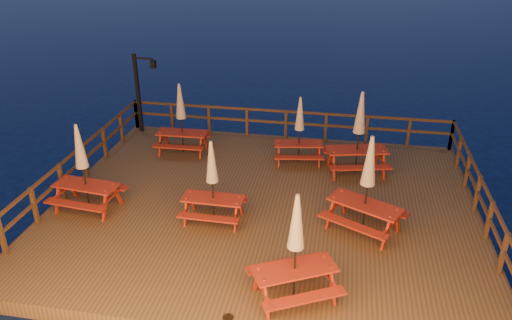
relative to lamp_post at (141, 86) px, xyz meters
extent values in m
plane|color=black|center=(5.39, -4.55, -2.20)|extent=(500.00, 500.00, 0.00)
cube|color=#4C3318|center=(5.39, -4.55, -2.00)|extent=(12.00, 10.00, 0.40)
cylinder|color=#381E12|center=(-0.21, 0.05, -2.50)|extent=(0.24, 0.24, 1.40)
cylinder|color=#381E12|center=(5.39, 0.05, -2.50)|extent=(0.24, 0.24, 1.40)
cylinder|color=#381E12|center=(10.99, 0.05, -2.50)|extent=(0.24, 0.24, 1.40)
cube|color=#381E12|center=(5.39, 0.30, -0.75)|extent=(11.70, 0.06, 0.09)
cube|color=#381E12|center=(5.39, 0.30, -1.19)|extent=(11.70, 0.06, 0.09)
cube|color=#381E12|center=(0.71, 0.30, -1.25)|extent=(0.10, 0.10, 1.10)
cube|color=#381E12|center=(5.39, 0.30, -1.25)|extent=(0.10, 0.10, 1.10)
cube|color=#381E12|center=(10.07, 0.30, -1.25)|extent=(0.10, 0.10, 1.10)
cube|color=#381E12|center=(-0.46, -4.55, -0.75)|extent=(0.06, 9.70, 0.09)
cube|color=#381E12|center=(-0.46, -4.55, -1.19)|extent=(0.06, 9.70, 0.09)
cube|color=#381E12|center=(-0.46, -4.55, -1.25)|extent=(0.10, 0.10, 1.10)
cube|color=#381E12|center=(-0.46, -0.67, -1.25)|extent=(0.10, 0.10, 1.10)
cube|color=#381E12|center=(11.24, -4.55, -0.75)|extent=(0.06, 9.70, 0.09)
cube|color=#381E12|center=(11.24, -4.55, -1.19)|extent=(0.06, 9.70, 0.09)
cube|color=#381E12|center=(11.24, -4.55, -1.25)|extent=(0.10, 0.10, 1.10)
cube|color=#381E12|center=(11.24, -0.67, -1.25)|extent=(0.10, 0.10, 1.10)
cube|color=black|center=(-0.16, 0.00, -0.30)|extent=(0.12, 0.12, 3.00)
cube|color=black|center=(0.19, 0.00, 1.05)|extent=(0.70, 0.06, 0.06)
cube|color=black|center=(0.54, 0.00, 0.85)|extent=(0.18, 0.18, 0.28)
sphere|color=#FFBC66|center=(0.54, 0.00, 0.85)|extent=(0.14, 0.14, 0.14)
cube|color=maroon|center=(2.01, -1.55, -1.07)|extent=(1.75, 0.73, 0.05)
cube|color=maroon|center=(1.99, -0.98, -1.36)|extent=(1.74, 0.32, 0.05)
cube|color=maroon|center=(2.03, -2.13, -1.36)|extent=(1.74, 0.32, 0.05)
cube|color=maroon|center=(1.28, -1.26, -1.43)|extent=(0.06, 0.10, 0.72)
cube|color=maroon|center=(1.30, -1.89, -1.43)|extent=(0.06, 0.10, 0.72)
cube|color=maroon|center=(2.72, -1.21, -1.43)|extent=(0.06, 0.10, 0.72)
cube|color=maroon|center=(2.74, -1.85, -1.43)|extent=(0.06, 0.10, 0.72)
cylinder|color=black|center=(2.01, -1.55, -0.59)|extent=(0.04, 0.04, 2.41)
cone|color=tan|center=(2.01, -1.55, 0.08)|extent=(0.35, 0.35, 1.20)
sphere|color=black|center=(2.01, -1.55, 0.64)|extent=(0.07, 0.07, 0.07)
cube|color=maroon|center=(8.15, -5.40, -1.01)|extent=(2.01, 1.51, 0.05)
cube|color=maroon|center=(8.44, -4.85, -1.33)|extent=(1.80, 1.12, 0.05)
cube|color=maroon|center=(7.86, -5.96, -1.33)|extent=(1.80, 1.12, 0.05)
cube|color=maroon|center=(7.61, -4.74, -1.40)|extent=(0.10, 0.12, 0.78)
cube|color=maroon|center=(7.30, -5.35, -1.40)|extent=(0.10, 0.12, 0.78)
cube|color=maroon|center=(9.01, -5.46, -1.40)|extent=(0.10, 0.12, 0.78)
cube|color=maroon|center=(8.69, -6.07, -1.40)|extent=(0.10, 0.12, 0.78)
cylinder|color=black|center=(8.15, -5.40, -0.49)|extent=(0.05, 0.05, 2.61)
cone|color=tan|center=(8.15, -5.40, 0.24)|extent=(0.38, 0.38, 1.31)
sphere|color=black|center=(8.15, -5.40, 0.85)|extent=(0.07, 0.07, 0.07)
cube|color=maroon|center=(6.06, -1.62, -1.13)|extent=(1.67, 0.86, 0.04)
cube|color=maroon|center=(5.98, -1.10, -1.40)|extent=(1.62, 0.49, 0.04)
cube|color=maroon|center=(6.14, -2.15, -1.40)|extent=(1.62, 0.49, 0.04)
cube|color=maroon|center=(5.36, -1.44, -1.46)|extent=(0.07, 0.10, 0.67)
cube|color=maroon|center=(5.44, -2.02, -1.46)|extent=(0.07, 0.10, 0.67)
cube|color=maroon|center=(6.67, -1.23, -1.46)|extent=(0.07, 0.10, 0.67)
cube|color=maroon|center=(6.76, -1.81, -1.46)|extent=(0.07, 0.10, 0.67)
cylinder|color=black|center=(6.06, -1.62, -0.68)|extent=(0.04, 0.04, 2.22)
cone|color=tan|center=(6.06, -1.62, -0.06)|extent=(0.32, 0.32, 1.11)
sphere|color=black|center=(6.06, -1.62, 0.45)|extent=(0.06, 0.06, 0.06)
cube|color=maroon|center=(4.18, -5.64, -1.11)|extent=(1.65, 0.67, 0.05)
cube|color=maroon|center=(4.19, -5.10, -1.38)|extent=(1.65, 0.28, 0.05)
cube|color=maroon|center=(4.17, -6.19, -1.38)|extent=(1.65, 0.28, 0.05)
cube|color=maroon|center=(3.50, -5.33, -1.45)|extent=(0.06, 0.09, 0.68)
cube|color=maroon|center=(3.49, -5.93, -1.45)|extent=(0.06, 0.09, 0.68)
cube|color=maroon|center=(4.87, -5.35, -1.45)|extent=(0.06, 0.09, 0.68)
cube|color=maroon|center=(4.86, -5.96, -1.45)|extent=(0.06, 0.09, 0.68)
cylinder|color=black|center=(4.18, -5.64, -0.65)|extent=(0.04, 0.04, 2.28)
cone|color=tan|center=(4.18, -5.64, -0.02)|extent=(0.33, 0.33, 1.14)
sphere|color=black|center=(4.18, -5.64, 0.51)|extent=(0.06, 0.06, 0.06)
cube|color=maroon|center=(6.65, -8.28, -1.05)|extent=(1.90, 1.44, 0.05)
cube|color=maroon|center=(6.37, -7.76, -1.35)|extent=(1.71, 1.07, 0.05)
cube|color=maroon|center=(6.92, -8.81, -1.35)|extent=(1.71, 1.07, 0.05)
cube|color=maroon|center=(5.84, -8.34, -1.42)|extent=(0.10, 0.12, 0.74)
cube|color=maroon|center=(6.14, -8.92, -1.42)|extent=(0.10, 0.12, 0.74)
cube|color=maroon|center=(7.16, -7.65, -1.42)|extent=(0.10, 0.12, 0.74)
cube|color=maroon|center=(7.46, -8.23, -1.42)|extent=(0.10, 0.12, 0.74)
cylinder|color=black|center=(6.65, -8.28, -0.56)|extent=(0.04, 0.04, 2.48)
cone|color=tan|center=(6.65, -8.28, 0.14)|extent=(0.36, 0.36, 1.24)
sphere|color=black|center=(6.65, -8.28, 0.71)|extent=(0.07, 0.07, 0.07)
cube|color=maroon|center=(7.95, -2.06, -1.00)|extent=(2.02, 1.15, 0.05)
cube|color=maroon|center=(7.81, -1.44, -1.32)|extent=(1.92, 0.72, 0.05)
cube|color=maroon|center=(8.10, -2.68, -1.32)|extent=(1.92, 0.72, 0.05)
cube|color=maroon|center=(7.10, -1.90, -1.40)|extent=(0.09, 0.12, 0.79)
cube|color=maroon|center=(7.26, -2.58, -1.40)|extent=(0.09, 0.12, 0.79)
cube|color=maroon|center=(8.64, -1.54, -1.40)|extent=(0.09, 0.12, 0.79)
cube|color=maroon|center=(8.80, -2.22, -1.40)|extent=(0.09, 0.12, 0.79)
cylinder|color=black|center=(7.95, -2.06, -0.48)|extent=(0.05, 0.05, 2.64)
cone|color=tan|center=(7.95, -2.06, 0.26)|extent=(0.38, 0.38, 1.32)
sphere|color=black|center=(7.95, -2.06, 0.87)|extent=(0.07, 0.07, 0.07)
cube|color=maroon|center=(0.54, -5.66, -1.05)|extent=(1.85, 0.88, 0.05)
cube|color=maroon|center=(0.60, -5.07, -1.35)|extent=(1.80, 0.46, 0.05)
cube|color=maroon|center=(0.48, -6.25, -1.35)|extent=(1.80, 0.46, 0.05)
cube|color=maroon|center=(-0.16, -5.25, -1.42)|extent=(0.07, 0.10, 0.74)
cube|color=maroon|center=(-0.23, -5.90, -1.42)|extent=(0.07, 0.10, 0.74)
cube|color=maroon|center=(1.32, -5.41, -1.42)|extent=(0.07, 0.10, 0.74)
cube|color=maroon|center=(1.25, -6.06, -1.42)|extent=(0.07, 0.10, 0.74)
cylinder|color=black|center=(0.54, -5.66, -0.56)|extent=(0.04, 0.04, 2.48)
cone|color=tan|center=(0.54, -5.66, 0.14)|extent=(0.36, 0.36, 1.24)
sphere|color=black|center=(0.54, -5.66, 0.71)|extent=(0.07, 0.07, 0.07)
camera|label=1|loc=(7.35, -16.74, 5.64)|focal=35.00mm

